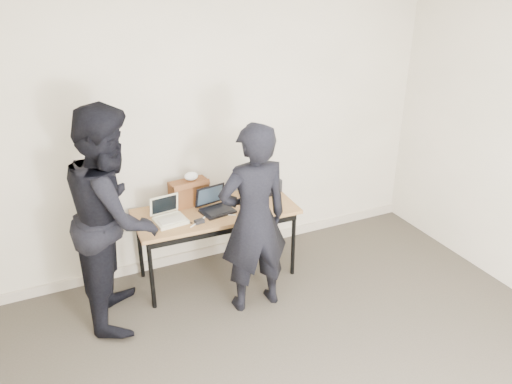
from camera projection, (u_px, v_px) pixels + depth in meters
room at (355, 237)px, 2.93m from camera, size 4.60×4.60×2.80m
desk at (216, 216)px, 4.66m from camera, size 1.52×0.71×0.72m
laptop_beige at (169, 217)px, 4.43m from camera, size 0.30×0.29×0.22m
laptop_center at (215, 205)px, 4.62m from camera, size 0.33×0.32×0.22m
laptop_right at (257, 188)px, 4.98m from camera, size 0.33×0.32×0.22m
leather_satchel at (189, 192)px, 4.70m from camera, size 0.38×0.22×0.25m
tissue at (191, 176)px, 4.65m from camera, size 0.13×0.10×0.08m
equipment_box at (268, 185)px, 5.01m from camera, size 0.24×0.21×0.13m
power_brick at (199, 221)px, 4.41m from camera, size 0.09×0.06×0.03m
cables at (220, 211)px, 4.62m from camera, size 1.14×0.44×0.01m
person_typist at (254, 220)px, 4.19m from camera, size 0.62×0.41×1.70m
person_observer at (114, 216)px, 4.06m from camera, size 0.93×1.07×1.88m
baseboard at (223, 248)px, 5.32m from camera, size 4.50×0.03×0.10m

